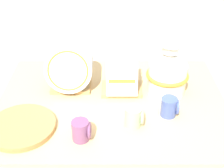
{
  "coord_description": "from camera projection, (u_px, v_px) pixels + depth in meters",
  "views": [
    {
      "loc": [
        0.0,
        -1.32,
        1.72
      ],
      "look_at": [
        0.0,
        0.0,
        0.84
      ],
      "focal_mm": 50.0,
      "sensor_mm": 36.0,
      "label": 1
    }
  ],
  "objects": [
    {
      "name": "wicker_charger_stack",
      "position": [
        22.0,
        126.0,
        1.46
      ],
      "size": [
        0.32,
        0.32,
        0.03
      ],
      "color": "#AD7F47",
      "rests_on": "display_table"
    },
    {
      "name": "mug_sage_glaze",
      "position": [
        134.0,
        117.0,
        1.47
      ],
      "size": [
        0.09,
        0.08,
        0.1
      ],
      "color": "#9EB28E",
      "rests_on": "display_table"
    },
    {
      "name": "ceramic_vase",
      "position": [
        168.0,
        72.0,
        1.65
      ],
      "size": [
        0.23,
        0.23,
        0.31
      ],
      "color": "white",
      "rests_on": "display_table"
    },
    {
      "name": "mug_cobalt_glaze",
      "position": [
        170.0,
        107.0,
        1.53
      ],
      "size": [
        0.09,
        0.08,
        0.1
      ],
      "color": "#42569E",
      "rests_on": "display_table"
    },
    {
      "name": "dish_rack_round_plates",
      "position": [
        70.0,
        70.0,
        1.69
      ],
      "size": [
        0.25,
        0.21,
        0.27
      ],
      "color": "tan",
      "rests_on": "display_table"
    },
    {
      "name": "dish_rack_square_plates",
      "position": [
        122.0,
        82.0,
        1.7
      ],
      "size": [
        0.22,
        0.18,
        0.18
      ],
      "color": "tan",
      "rests_on": "display_table"
    },
    {
      "name": "mug_plum_glaze",
      "position": [
        81.0,
        130.0,
        1.39
      ],
      "size": [
        0.09,
        0.08,
        0.1
      ],
      "color": "#7A4770",
      "rests_on": "display_table"
    },
    {
      "name": "display_table",
      "position": [
        112.0,
        114.0,
        1.7
      ],
      "size": [
        1.2,
        0.87,
        0.73
      ],
      "color": "tan",
      "rests_on": "ground_plane"
    }
  ]
}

